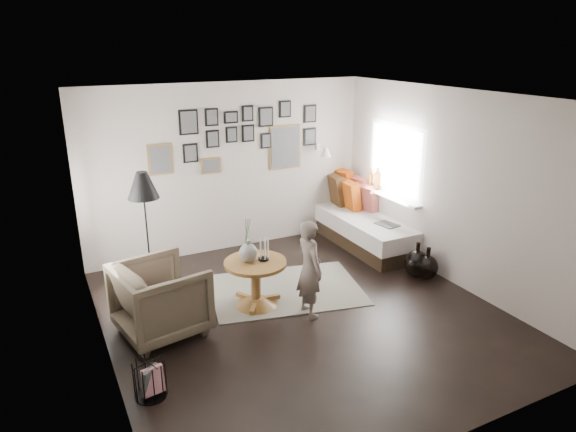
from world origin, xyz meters
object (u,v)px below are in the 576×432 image
magazine_basket (150,379)px  demijohn_small (427,267)px  floor_lamp (143,190)px  demijohn_large (417,264)px  pedestal_table (256,285)px  armchair (161,299)px  daybed (362,222)px  child (309,268)px  vase (248,249)px

magazine_basket → demijohn_small: (4.00, 0.77, -0.00)m
floor_lamp → demijohn_large: bearing=-18.0°
pedestal_table → armchair: size_ratio=0.84×
daybed → pedestal_table: bearing=-153.0°
magazine_basket → child: 2.21m
vase → magazine_basket: (-1.49, -1.16, -0.60)m
floor_lamp → demijohn_small: floor_lamp is taller
armchair → demijohn_small: (3.62, -0.29, -0.24)m
child → floor_lamp: bearing=48.6°
vase → child: bearing=-41.0°
vase → floor_lamp: size_ratio=0.33×
pedestal_table → magazine_basket: pedestal_table is taller
daybed → demijohn_large: 1.48m
floor_lamp → child: floor_lamp is taller
armchair → magazine_basket: (-0.38, -1.06, -0.24)m
pedestal_table → daybed: size_ratio=0.34×
pedestal_table → child: 0.76m
floor_lamp → child: size_ratio=1.37×
magazine_basket → child: bearing=17.8°
pedestal_table → magazine_basket: 1.94m
demijohn_large → child: child is taller
daybed → magazine_basket: 4.65m
pedestal_table → daybed: 2.72m
vase → armchair: vase is taller
magazine_basket → demijohn_large: (3.91, 0.89, 0.02)m
vase → floor_lamp: floor_lamp is taller
magazine_basket → armchair: bearing=70.3°
pedestal_table → demijohn_small: 2.46m
demijohn_large → vase: bearing=173.5°
armchair → child: child is taller
daybed → floor_lamp: floor_lamp is taller
daybed → demijohn_large: bearing=-93.0°
vase → daybed: vase is taller
demijohn_small → magazine_basket: bearing=-169.1°
demijohn_large → demijohn_small: (0.09, -0.12, -0.02)m
demijohn_small → child: size_ratio=0.39×
vase → demijohn_small: 2.61m
floor_lamp → demijohn_small: (3.53, -1.24, -1.25)m
daybed → floor_lamp: 3.71m
pedestal_table → armchair: bearing=-176.0°
demijohn_large → floor_lamp: bearing=162.0°
daybed → child: 2.59m
daybed → demijohn_small: (-0.00, -1.59, -0.16)m
daybed → demijohn_large: (-0.09, -1.47, -0.14)m
floor_lamp → child: bearing=-40.2°
vase → armchair: (-1.11, -0.10, -0.36)m
daybed → demijohn_small: daybed is taller
pedestal_table → child: (0.49, -0.48, 0.32)m
daybed → armchair: size_ratio=2.47×
floor_lamp → pedestal_table: bearing=-38.3°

